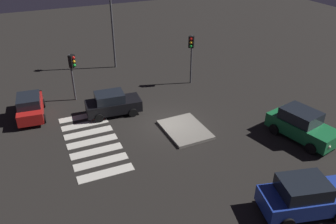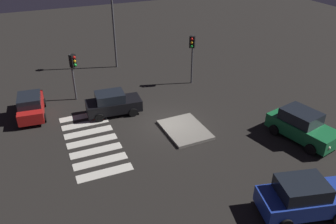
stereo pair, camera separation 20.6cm
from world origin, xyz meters
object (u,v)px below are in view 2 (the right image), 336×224
object	(u,v)px
traffic_island	(185,130)
car_blue	(304,198)
car_red	(31,106)
street_lamp	(113,13)
car_black	(113,103)
car_green	(302,126)
traffic_light_south	(73,66)
traffic_light_west	(192,48)

from	to	relation	value
traffic_island	car_blue	size ratio (longest dim) A/B	0.78
car_red	street_lamp	size ratio (longest dim) A/B	0.54
car_red	street_lamp	bearing A→B (deg)	-44.86
car_red	car_black	world-z (taller)	car_black
car_green	traffic_island	bearing A→B (deg)	-132.96
car_red	traffic_light_south	distance (m)	4.23
car_red	traffic_light_west	world-z (taller)	traffic_light_west
car_blue	street_lamp	xyz separation A→B (m)	(-21.96, -3.12, 4.19)
traffic_light_south	street_lamp	world-z (taller)	street_lamp
car_green	car_black	bearing A→B (deg)	-140.42
car_blue	traffic_light_south	xyz separation A→B (m)	(-16.37, -7.85, 1.90)
traffic_light_south	street_lamp	size ratio (longest dim) A/B	0.50
traffic_island	car_green	distance (m)	7.54
traffic_island	traffic_light_west	xyz separation A→B (m)	(-6.75, 3.79, 3.11)
car_black	traffic_light_west	world-z (taller)	traffic_light_west
car_red	car_black	xyz separation A→B (m)	(1.97, 5.50, 0.00)
car_black	street_lamp	xyz separation A→B (m)	(-8.89, 2.70, 4.28)
traffic_island	car_black	bearing A→B (deg)	-137.56
car_red	car_black	size ratio (longest dim) A/B	1.00
car_red	street_lamp	world-z (taller)	street_lamp
street_lamp	car_green	bearing A→B (deg)	24.27
car_green	traffic_light_south	distance (m)	16.78
car_blue	car_black	xyz separation A→B (m)	(-13.06, -5.82, -0.09)
car_red	traffic_light_west	bearing A→B (deg)	-82.38
traffic_island	car_red	bearing A→B (deg)	-123.37
car_red	street_lamp	distance (m)	11.56
car_green	traffic_light_west	xyz separation A→B (m)	(-10.51, -2.69, 2.24)
car_red	car_green	size ratio (longest dim) A/B	0.86
car_green	traffic_light_west	distance (m)	11.08
car_blue	car_black	bearing A→B (deg)	127.49
car_red	car_green	distance (m)	18.64
car_black	street_lamp	distance (m)	10.24
traffic_light_west	car_green	bearing A→B (deg)	53.47
car_blue	street_lamp	world-z (taller)	street_lamp
car_red	car_green	world-z (taller)	car_green
traffic_island	car_blue	world-z (taller)	car_blue
car_green	street_lamp	xyz separation A→B (m)	(-16.83, -7.59, 4.17)
car_black	car_blue	bearing A→B (deg)	-61.91
car_green	street_lamp	bearing A→B (deg)	-168.51
traffic_island	street_lamp	world-z (taller)	street_lamp
car_blue	street_lamp	distance (m)	22.57
traffic_island	street_lamp	size ratio (longest dim) A/B	0.48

